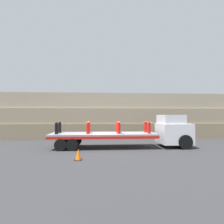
% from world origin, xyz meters
% --- Properties ---
extents(ground_plane, '(120.00, 120.00, 0.00)m').
position_xyz_m(ground_plane, '(0.00, 0.00, 0.00)').
color(ground_plane, '#2D2D30').
extents(rock_cliff, '(60.00, 3.30, 5.10)m').
position_xyz_m(rock_cliff, '(0.00, 6.35, 2.55)').
color(rock_cliff, '#84755B').
rests_on(rock_cliff, ground_plane).
extents(truck_cab, '(2.38, 2.60, 2.64)m').
position_xyz_m(truck_cab, '(5.87, 0.00, 1.34)').
color(truck_cab, silver).
rests_on(truck_cab, ground_plane).
extents(flatbed_trailer, '(8.41, 2.56, 1.17)m').
position_xyz_m(flatbed_trailer, '(-0.66, 0.00, 0.93)').
color(flatbed_trailer, gray).
rests_on(flatbed_trailer, ground_plane).
extents(fire_hydrant_black_near_0, '(0.31, 0.47, 0.91)m').
position_xyz_m(fire_hydrant_black_near_0, '(-3.60, -0.54, 1.61)').
color(fire_hydrant_black_near_0, black).
rests_on(fire_hydrant_black_near_0, flatbed_trailer).
extents(fire_hydrant_black_far_0, '(0.31, 0.47, 0.91)m').
position_xyz_m(fire_hydrant_black_far_0, '(-3.60, 0.54, 1.61)').
color(fire_hydrant_black_far_0, black).
rests_on(fire_hydrant_black_far_0, flatbed_trailer).
extents(fire_hydrant_red_near_1, '(0.31, 0.47, 0.91)m').
position_xyz_m(fire_hydrant_red_near_1, '(-1.20, -0.54, 1.61)').
color(fire_hydrant_red_near_1, red).
rests_on(fire_hydrant_red_near_1, flatbed_trailer).
extents(fire_hydrant_red_far_1, '(0.31, 0.47, 0.91)m').
position_xyz_m(fire_hydrant_red_far_1, '(-1.20, 0.54, 1.61)').
color(fire_hydrant_red_far_1, red).
rests_on(fire_hydrant_red_far_1, flatbed_trailer).
extents(fire_hydrant_red_near_2, '(0.31, 0.47, 0.91)m').
position_xyz_m(fire_hydrant_red_near_2, '(1.20, -0.54, 1.61)').
color(fire_hydrant_red_near_2, red).
rests_on(fire_hydrant_red_near_2, flatbed_trailer).
extents(fire_hydrant_red_far_2, '(0.31, 0.47, 0.91)m').
position_xyz_m(fire_hydrant_red_far_2, '(1.20, 0.54, 1.61)').
color(fire_hydrant_red_far_2, red).
rests_on(fire_hydrant_red_far_2, flatbed_trailer).
extents(fire_hydrant_red_near_3, '(0.31, 0.47, 0.91)m').
position_xyz_m(fire_hydrant_red_near_3, '(3.60, -0.54, 1.61)').
color(fire_hydrant_red_near_3, red).
rests_on(fire_hydrant_red_near_3, flatbed_trailer).
extents(fire_hydrant_red_far_3, '(0.31, 0.47, 0.91)m').
position_xyz_m(fire_hydrant_red_far_3, '(3.60, 0.54, 1.61)').
color(fire_hydrant_red_far_3, red).
rests_on(fire_hydrant_red_far_3, flatbed_trailer).
extents(cargo_strap_rear, '(0.05, 2.65, 0.01)m').
position_xyz_m(cargo_strap_rear, '(-1.20, 0.00, 2.09)').
color(cargo_strap_rear, yellow).
rests_on(cargo_strap_rear, fire_hydrant_red_near_1).
extents(cargo_strap_middle, '(0.05, 2.65, 0.01)m').
position_xyz_m(cargo_strap_middle, '(1.20, 0.00, 2.09)').
color(cargo_strap_middle, yellow).
rests_on(cargo_strap_middle, fire_hydrant_red_near_2).
extents(cargo_strap_front, '(0.05, 2.65, 0.01)m').
position_xyz_m(cargo_strap_front, '(3.60, 0.00, 2.09)').
color(cargo_strap_front, yellow).
rests_on(cargo_strap_front, fire_hydrant_red_near_3).
extents(traffic_cone, '(0.45, 0.45, 0.66)m').
position_xyz_m(traffic_cone, '(-1.53, -3.86, 0.32)').
color(traffic_cone, black).
rests_on(traffic_cone, ground_plane).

